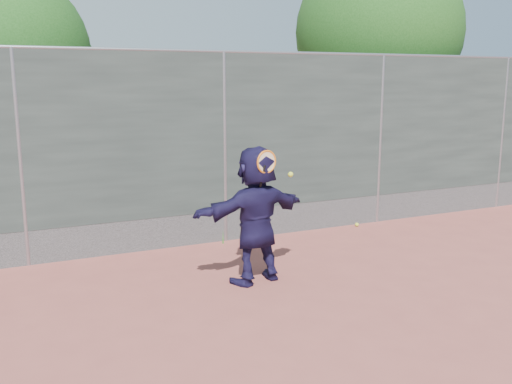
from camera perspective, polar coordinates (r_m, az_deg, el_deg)
name	(u,v)px	position (r m, az deg, el deg)	size (l,w,h in m)	color
ground	(345,322)	(6.41, 8.92, -12.71)	(80.00, 80.00, 0.00)	#9E4C42
player	(256,215)	(7.27, 0.00, -2.29)	(1.65, 0.52, 1.77)	#1B153B
ball_ground	(357,225)	(10.34, 10.05, -3.23)	(0.07, 0.07, 0.07)	#C6D22E
fence	(225,144)	(9.03, -3.16, 4.84)	(20.00, 0.06, 3.03)	#38423D
swing_action	(269,165)	(7.00, 1.28, 2.76)	(0.51, 0.14, 0.51)	orange
tree_right	(384,37)	(13.30, 12.64, 14.88)	(3.78, 3.60, 5.39)	#382314
tree_left	(14,59)	(11.41, -23.00, 12.14)	(3.15, 3.00, 4.53)	#382314
weed_clump	(245,232)	(9.31, -1.11, -4.04)	(0.68, 0.07, 0.30)	#387226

